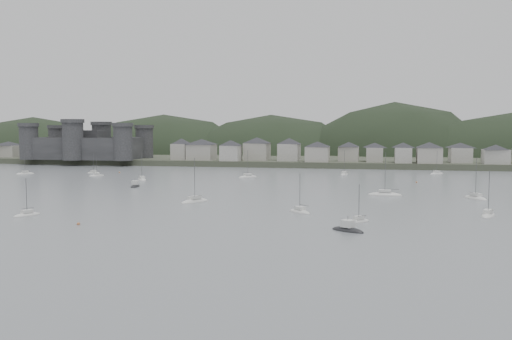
# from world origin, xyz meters

# --- Properties ---
(ground) EXTENTS (900.00, 900.00, 0.00)m
(ground) POSITION_xyz_m (0.00, 0.00, 0.00)
(ground) COLOR slate
(ground) RESTS_ON ground
(far_shore_land) EXTENTS (900.00, 250.00, 3.00)m
(far_shore_land) POSITION_xyz_m (0.00, 295.00, 1.50)
(far_shore_land) COLOR #383D2D
(far_shore_land) RESTS_ON ground
(forested_ridge) EXTENTS (851.55, 103.94, 102.57)m
(forested_ridge) POSITION_xyz_m (4.83, 269.40, -11.28)
(forested_ridge) COLOR black
(forested_ridge) RESTS_ON ground
(castle) EXTENTS (66.00, 43.00, 20.00)m
(castle) POSITION_xyz_m (-120.00, 179.80, 10.96)
(castle) COLOR #2E2E30
(castle) RESTS_ON far_shore_land
(waterfront_town) EXTENTS (451.48, 28.46, 12.92)m
(waterfront_town) POSITION_xyz_m (50.59, 183.34, 8.66)
(waterfront_town) COLOR #A4A196
(waterfront_town) RESTS_ON far_shore_land
(sailboat_lead) EXTENTS (7.04, 9.61, 12.72)m
(sailboat_lead) POSITION_xyz_m (67.39, 58.65, 0.17)
(sailboat_lead) COLOR silver
(sailboat_lead) RESTS_ON ground
(moored_fleet) EXTENTS (251.24, 174.98, 13.84)m
(moored_fleet) POSITION_xyz_m (-6.94, 59.05, 0.18)
(moored_fleet) COLOR silver
(moored_fleet) RESTS_ON ground
(motor_launch_near) EXTENTS (7.55, 6.10, 3.75)m
(motor_launch_near) POSITION_xyz_m (34.54, 0.32, 0.30)
(motor_launch_near) COLOR black
(motor_launch_near) RESTS_ON ground
(motor_launch_far) EXTENTS (3.64, 7.48, 3.73)m
(motor_launch_far) POSITION_xyz_m (-41.10, 68.86, 0.30)
(motor_launch_far) COLOR black
(motor_launch_far) RESTS_ON ground
(mooring_buoys) EXTENTS (141.26, 129.49, 0.70)m
(mooring_buoys) POSITION_xyz_m (-35.18, 67.35, 0.15)
(mooring_buoys) COLOR #B4693C
(mooring_buoys) RESTS_ON ground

